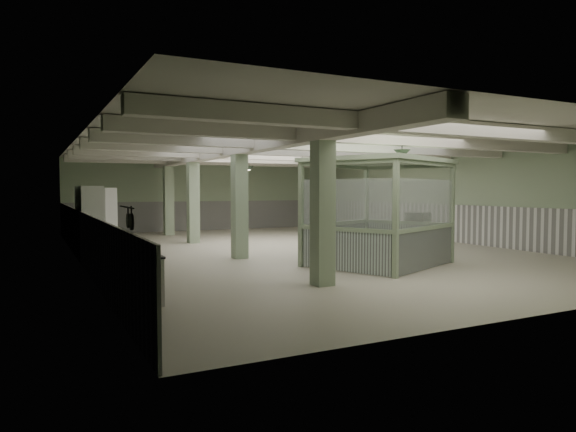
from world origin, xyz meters
name	(u,v)px	position (x,y,z in m)	size (l,w,h in m)	color
floor	(296,250)	(0.00, 0.00, 0.00)	(20.00, 20.00, 0.00)	beige
ceiling	(296,146)	(0.00, 0.00, 3.60)	(14.00, 20.00, 0.02)	beige
wall_back	(207,195)	(0.00, 10.00, 1.80)	(14.00, 0.02, 3.60)	#98AB88
wall_front	(566,208)	(0.00, -10.00, 1.80)	(14.00, 0.02, 3.60)	#98AB88
wall_left	(79,201)	(-7.00, 0.00, 1.80)	(0.02, 20.00, 3.60)	#98AB88
wall_right	(448,197)	(7.00, 0.00, 1.80)	(0.02, 20.00, 3.60)	#98AB88
wainscot_left	(81,237)	(-6.97, 0.00, 0.75)	(0.05, 19.90, 1.50)	white
wainscot_right	(448,223)	(6.97, 0.00, 0.75)	(0.05, 19.90, 1.50)	white
wainscot_back	(207,216)	(0.00, 9.97, 0.75)	(13.90, 0.05, 1.50)	white
girder	(228,150)	(-2.50, 0.00, 3.38)	(0.45, 19.90, 0.40)	silver
beam_a	(459,129)	(0.00, -7.50, 3.42)	(13.90, 0.35, 0.32)	silver
beam_b	(387,139)	(0.00, -5.00, 3.42)	(13.90, 0.35, 0.32)	silver
beam_c	(335,146)	(0.00, -2.50, 3.42)	(13.90, 0.35, 0.32)	silver
beam_d	(296,152)	(0.00, 0.00, 3.42)	(13.90, 0.35, 0.32)	silver
beam_e	(267,156)	(0.00, 2.50, 3.42)	(13.90, 0.35, 0.32)	silver
beam_f	(243,159)	(0.00, 5.00, 3.42)	(13.90, 0.35, 0.32)	silver
beam_g	(223,162)	(0.00, 7.50, 3.42)	(13.90, 0.35, 0.32)	silver
column_a	(323,204)	(-2.50, -6.00, 1.80)	(0.42, 0.42, 3.60)	#9AB08E
column_b	(240,200)	(-2.50, -1.00, 1.80)	(0.42, 0.42, 3.60)	#9AB08E
column_c	(193,197)	(-2.50, 4.00, 1.80)	(0.42, 0.42, 3.60)	#9AB08E
column_d	(168,196)	(-2.50, 8.00, 1.80)	(0.42, 0.42, 3.60)	#9AB08E
hook_rail	(127,207)	(-6.93, -7.60, 1.85)	(0.02, 0.02, 1.20)	black
pendant_front	(402,154)	(0.50, -5.00, 3.05)	(0.44, 0.44, 0.22)	#304130
pendant_mid	(302,163)	(0.50, 0.50, 3.05)	(0.44, 0.44, 0.22)	#304130
pendant_back	(249,168)	(0.50, 5.50, 3.05)	(0.44, 0.44, 0.22)	#304130
prep_counter	(118,265)	(-6.54, -3.99, 0.46)	(0.89, 5.11, 0.91)	#B2B2B6
pitcher_near	(138,249)	(-6.48, -6.03, 1.02)	(0.16, 0.19, 0.24)	#B2B2B6
pitcher_far	(108,235)	(-6.64, -3.13, 1.05)	(0.20, 0.23, 0.30)	#B2B2B6
veg_colander	(136,250)	(-6.52, -6.00, 1.00)	(0.43, 0.43, 0.20)	#444348
orange_bowl	(116,242)	(-6.56, -3.83, 0.95)	(0.26, 0.26, 0.10)	#B2B2B7
skillet_near	(132,222)	(-6.88, -7.72, 1.63)	(0.26, 0.26, 0.03)	black
skillet_far	(128,221)	(-6.88, -7.42, 1.63)	(0.23, 0.23, 0.03)	black
walkin_cooler	(90,222)	(-6.62, 1.00, 1.12)	(1.16, 2.45, 2.24)	silver
guard_booth	(379,195)	(0.49, -4.04, 1.97)	(4.61, 4.32, 2.97)	#91A785
filing_cabinet	(418,235)	(2.40, -3.49, 0.71)	(0.46, 0.65, 1.42)	#5F5F4F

